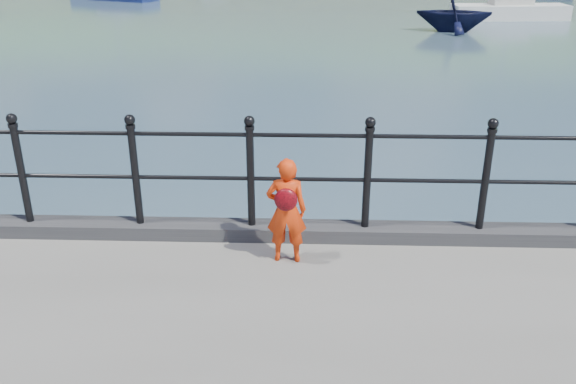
{
  "coord_description": "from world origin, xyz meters",
  "views": [
    {
      "loc": [
        -0.01,
        -5.97,
        4.02
      ],
      "look_at": [
        -0.21,
        -0.2,
        1.55
      ],
      "focal_mm": 38.0,
      "sensor_mm": 36.0,
      "label": 1
    }
  ],
  "objects_px": {
    "launch_navy": "(454,12)",
    "sailboat_near": "(509,12)",
    "child": "(286,210)",
    "railing": "(309,166)"
  },
  "relations": [
    {
      "from": "launch_navy",
      "to": "sailboat_near",
      "type": "relative_size",
      "value": 0.41
    },
    {
      "from": "child",
      "to": "sailboat_near",
      "type": "height_order",
      "value": "sailboat_near"
    },
    {
      "from": "railing",
      "to": "sailboat_near",
      "type": "xyz_separation_m",
      "value": [
        9.87,
        25.83,
        -1.48
      ]
    },
    {
      "from": "child",
      "to": "launch_navy",
      "type": "bearing_deg",
      "value": -105.87
    },
    {
      "from": "railing",
      "to": "launch_navy",
      "type": "relative_size",
      "value": 5.73
    },
    {
      "from": "railing",
      "to": "sailboat_near",
      "type": "distance_m",
      "value": 27.69
    },
    {
      "from": "launch_navy",
      "to": "sailboat_near",
      "type": "xyz_separation_m",
      "value": [
        3.68,
        4.23,
        -0.49
      ]
    },
    {
      "from": "launch_navy",
      "to": "sailboat_near",
      "type": "height_order",
      "value": "sailboat_near"
    },
    {
      "from": "child",
      "to": "sailboat_near",
      "type": "bearing_deg",
      "value": -110.66
    },
    {
      "from": "railing",
      "to": "child",
      "type": "relative_size",
      "value": 16.85
    }
  ]
}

